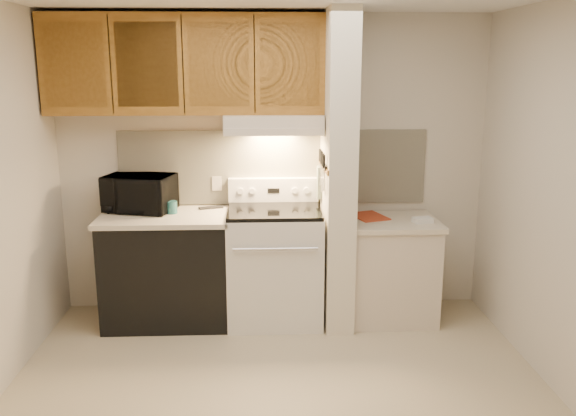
{
  "coord_description": "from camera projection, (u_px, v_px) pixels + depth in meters",
  "views": [
    {
      "loc": [
        -0.1,
        -3.63,
        2.09
      ],
      "look_at": [
        0.09,
        0.75,
        1.05
      ],
      "focal_mm": 38.0,
      "sensor_mm": 36.0,
      "label": 1
    }
  ],
  "objects": [
    {
      "name": "cab_door_d",
      "position": [
        290.0,
        65.0,
        4.67
      ],
      "size": [
        0.46,
        0.01,
        0.63
      ],
      "primitive_type": "cube",
      "color": "#956122",
      "rests_on": "upper_cabinets"
    },
    {
      "name": "knife_handle_e",
      "position": [
        320.0,
        155.0,
        4.93
      ],
      "size": [
        0.02,
        0.02,
        0.1
      ],
      "primitive_type": "cylinder",
      "color": "black",
      "rests_on": "knife_strip"
    },
    {
      "name": "cab_door_a",
      "position": [
        74.0,
        65.0,
        4.6
      ],
      "size": [
        0.46,
        0.01,
        0.63
      ],
      "primitive_type": "cube",
      "color": "#956122",
      "rests_on": "upper_cabinets"
    },
    {
      "name": "cab_gap_c",
      "position": [
        254.0,
        65.0,
        4.66
      ],
      "size": [
        0.01,
        0.01,
        0.73
      ],
      "primitive_type": "cube",
      "color": "black",
      "rests_on": "upper_cabinets"
    },
    {
      "name": "range_display",
      "position": [
        274.0,
        191.0,
        5.13
      ],
      "size": [
        0.1,
        0.01,
        0.04
      ],
      "primitive_type": "cube",
      "color": "black",
      "rests_on": "range_backguard"
    },
    {
      "name": "knife_blade_b",
      "position": [
        323.0,
        180.0,
        4.75
      ],
      "size": [
        0.01,
        0.04,
        0.18
      ],
      "primitive_type": "cube",
      "color": "silver",
      "rests_on": "knife_strip"
    },
    {
      "name": "backsplash",
      "position": [
        273.0,
        167.0,
        5.17
      ],
      "size": [
        2.6,
        0.02,
        0.63
      ],
      "primitive_type": "cube",
      "color": "beige",
      "rests_on": "wall_back"
    },
    {
      "name": "knife_handle_c",
      "position": [
        322.0,
        158.0,
        4.79
      ],
      "size": [
        0.02,
        0.02,
        0.1
      ],
      "primitive_type": "cylinder",
      "color": "black",
      "rests_on": "knife_strip"
    },
    {
      "name": "cab_gap_b",
      "position": [
        183.0,
        65.0,
        4.63
      ],
      "size": [
        0.01,
        0.01,
        0.73
      ],
      "primitive_type": "cube",
      "color": "black",
      "rests_on": "upper_cabinets"
    },
    {
      "name": "oven_handle",
      "position": [
        275.0,
        249.0,
        4.62
      ],
      "size": [
        0.65,
        0.02,
        0.02
      ],
      "primitive_type": "cylinder",
      "rotation": [
        0.0,
        1.57,
        0.0
      ],
      "color": "silver",
      "rests_on": "range_body"
    },
    {
      "name": "wall_right",
      "position": [
        566.0,
        202.0,
        3.8
      ],
      "size": [
        0.02,
        3.0,
        2.5
      ],
      "primitive_type": "cube",
      "color": "beige",
      "rests_on": "floor"
    },
    {
      "name": "pillar_trim",
      "position": [
        323.0,
        166.0,
        4.85
      ],
      "size": [
        0.01,
        0.7,
        0.04
      ],
      "primitive_type": "cube",
      "color": "#956122",
      "rests_on": "partition_pillar"
    },
    {
      "name": "knife_strip",
      "position": [
        323.0,
        164.0,
        4.79
      ],
      "size": [
        0.02,
        0.42,
        0.04
      ],
      "primitive_type": "cube",
      "color": "black",
      "rests_on": "partition_pillar"
    },
    {
      "name": "range_knob_right_inner",
      "position": [
        295.0,
        191.0,
        5.13
      ],
      "size": [
        0.05,
        0.02,
        0.05
      ],
      "primitive_type": "cylinder",
      "rotation": [
        1.57,
        0.0,
        0.0
      ],
      "color": "silver",
      "rests_on": "range_backguard"
    },
    {
      "name": "hood_lip",
      "position": [
        274.0,
        132.0,
        4.69
      ],
      "size": [
        0.78,
        0.04,
        0.06
      ],
      "primitive_type": "cube",
      "color": "beige",
      "rests_on": "range_hood"
    },
    {
      "name": "cab_door_b",
      "position": [
        147.0,
        65.0,
        4.62
      ],
      "size": [
        0.46,
        0.01,
        0.63
      ],
      "primitive_type": "cube",
      "color": "#956122",
      "rests_on": "upper_cabinets"
    },
    {
      "name": "range_backguard",
      "position": [
        273.0,
        190.0,
        5.17
      ],
      "size": [
        0.76,
        0.08,
        0.2
      ],
      "primitive_type": "cube",
      "color": "silver",
      "rests_on": "range_body"
    },
    {
      "name": "knife_handle_b",
      "position": [
        323.0,
        160.0,
        4.69
      ],
      "size": [
        0.02,
        0.02,
        0.1
      ],
      "primitive_type": "cylinder",
      "color": "black",
      "rests_on": "knife_strip"
    },
    {
      "name": "cab_gap_a",
      "position": [
        111.0,
        65.0,
        4.61
      ],
      "size": [
        0.01,
        0.01,
        0.73
      ],
      "primitive_type": "cube",
      "color": "black",
      "rests_on": "upper_cabinets"
    },
    {
      "name": "partition_pillar",
      "position": [
        338.0,
        172.0,
        4.86
      ],
      "size": [
        0.22,
        0.7,
        2.5
      ],
      "primitive_type": "cube",
      "color": "beige",
      "rests_on": "floor"
    },
    {
      "name": "right_countertop",
      "position": [
        393.0,
        222.0,
        4.98
      ],
      "size": [
        0.74,
        0.64,
        0.04
      ],
      "primitive_type": "cube",
      "color": "beige",
      "rests_on": "right_cab_base"
    },
    {
      "name": "microwave",
      "position": [
        140.0,
        193.0,
        4.99
      ],
      "size": [
        0.61,
        0.49,
        0.3
      ],
      "primitive_type": "imported",
      "rotation": [
        0.0,
        0.0,
        -0.25
      ],
      "color": "black",
      "rests_on": "left_countertop"
    },
    {
      "name": "knife_handle_a",
      "position": [
        324.0,
        161.0,
        4.62
      ],
      "size": [
        0.02,
        0.02,
        0.1
      ],
      "primitive_type": "cylinder",
      "color": "black",
      "rests_on": "knife_strip"
    },
    {
      "name": "knife_blade_d",
      "position": [
        321.0,
        175.0,
        4.89
      ],
      "size": [
        0.01,
        0.04,
        0.16
      ],
      "primitive_type": "cube",
      "color": "silver",
      "rests_on": "knife_strip"
    },
    {
      "name": "knife_blade_e",
      "position": [
        320.0,
        175.0,
        4.96
      ],
      "size": [
        0.01,
        0.04,
        0.18
      ],
      "primitive_type": "cube",
      "color": "silver",
      "rests_on": "knife_strip"
    },
    {
      "name": "right_cab_base",
      "position": [
        391.0,
        271.0,
        5.08
      ],
      "size": [
        0.7,
        0.6,
        0.81
      ],
      "primitive_type": "cube",
      "color": "beige",
      "rests_on": "floor"
    },
    {
      "name": "outlet",
      "position": [
        217.0,
        184.0,
        5.17
      ],
      "size": [
        0.08,
        0.01,
        0.12
      ],
      "primitive_type": "cube",
      "color": "beige",
      "rests_on": "backsplash"
    },
    {
      "name": "range_knob_left_outer",
      "position": [
        240.0,
        191.0,
        5.11
      ],
      "size": [
        0.05,
        0.02,
        0.05
      ],
      "primitive_type": "cylinder",
      "rotation": [
        1.57,
        0.0,
        0.0
      ],
      "color": "silver",
      "rests_on": "range_backguard"
    },
    {
      "name": "dishwasher_front",
      "position": [
        168.0,
        271.0,
        5.01
      ],
      "size": [
        1.0,
        0.63,
        0.87
      ],
      "primitive_type": "cube",
      "color": "black",
      "rests_on": "floor"
    },
    {
      "name": "upper_cabinets",
      "position": [
        185.0,
        65.0,
        4.79
      ],
      "size": [
        2.18,
        0.33,
        0.77
      ],
      "primitive_type": "cube",
      "color": "#956122",
      "rests_on": "wall_back"
    },
    {
      "name": "range_hood",
      "position": [
        273.0,
        123.0,
        4.88
      ],
      "size": [
        0.78,
        0.44,
        0.15
      ],
      "primitive_type": "cube",
      "color": "beige",
      "rests_on": "upper_cabinets"
    },
    {
      "name": "knife_handle_d",
      "position": [
        321.0,
        157.0,
        4.85
      ],
      "size": [
        0.02,
        0.02,
        0.1
      ],
      "primitive_type": "cylinder",
      "color": "black",
      "rests_on": "knife_strip"
    },
    {
      "name": "floor",
      "position": [
        279.0,
        389.0,
        4.01
      ],
      "size": [
        3.6,
        3.6,
        0.0
      ],
      "primitive_type": "plane",
      "color": "#BDAD8D",
      "rests_on": "ground"
    },
    {
      "name": "range_knob_right_outer",
      "position": [
        307.0,
        190.0,
        5.14
      ],
      "size": [
        0.05,
        0.02,
        0.05
      ],
      "primitive_type": "cylinder",
      "rotation": [
        1.57,
        0.0,
        0.0
      ],
      "color": "silver",
      "rests_on": "range_backguard"
    },
    {
      "name": "oven_mitt",
      "position": [
        319.0,
        182.0,
        5.05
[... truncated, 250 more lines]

